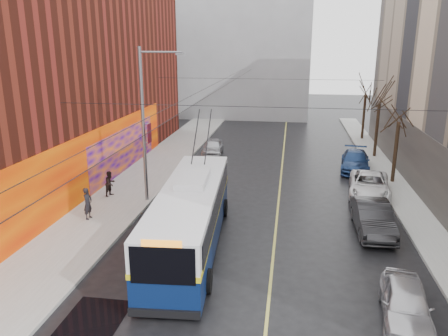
# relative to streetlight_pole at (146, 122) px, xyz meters

# --- Properties ---
(ground) EXTENTS (140.00, 140.00, 0.00)m
(ground) POSITION_rel_streetlight_pole_xyz_m (6.14, -10.00, -4.85)
(ground) COLOR black
(ground) RESTS_ON ground
(sidewalk_left) EXTENTS (4.00, 60.00, 0.15)m
(sidewalk_left) POSITION_rel_streetlight_pole_xyz_m (-1.86, 2.00, -4.77)
(sidewalk_left) COLOR gray
(sidewalk_left) RESTS_ON ground
(sidewalk_right) EXTENTS (2.00, 60.00, 0.15)m
(sidewalk_right) POSITION_rel_streetlight_pole_xyz_m (15.14, 2.00, -4.77)
(sidewalk_right) COLOR gray
(sidewalk_right) RESTS_ON ground
(lane_line) EXTENTS (0.12, 50.00, 0.01)m
(lane_line) POSITION_rel_streetlight_pole_xyz_m (7.64, 4.00, -4.84)
(lane_line) COLOR #BFB74C
(lane_line) RESTS_ON ground
(building_left) EXTENTS (12.11, 36.00, 14.00)m
(building_left) POSITION_rel_streetlight_pole_xyz_m (-9.85, 3.99, 2.14)
(building_left) COLOR #531B10
(building_left) RESTS_ON ground
(building_far) EXTENTS (20.50, 12.10, 18.00)m
(building_far) POSITION_rel_streetlight_pole_xyz_m (0.14, 34.99, 4.17)
(building_far) COLOR gray
(building_far) RESTS_ON ground
(streetlight_pole) EXTENTS (2.65, 0.60, 9.00)m
(streetlight_pole) POSITION_rel_streetlight_pole_xyz_m (0.00, 0.00, 0.00)
(streetlight_pole) COLOR slate
(streetlight_pole) RESTS_ON ground
(catenary_wires) EXTENTS (18.00, 60.00, 0.22)m
(catenary_wires) POSITION_rel_streetlight_pole_xyz_m (3.60, 4.77, 1.40)
(catenary_wires) COLOR black
(tree_near) EXTENTS (3.20, 3.20, 6.40)m
(tree_near) POSITION_rel_streetlight_pole_xyz_m (15.14, 6.00, 0.13)
(tree_near) COLOR black
(tree_near) RESTS_ON ground
(tree_mid) EXTENTS (3.20, 3.20, 6.68)m
(tree_mid) POSITION_rel_streetlight_pole_xyz_m (15.14, 13.00, 0.41)
(tree_mid) COLOR black
(tree_mid) RESTS_ON ground
(tree_far) EXTENTS (3.20, 3.20, 6.57)m
(tree_far) POSITION_rel_streetlight_pole_xyz_m (15.14, 20.00, 0.30)
(tree_far) COLOR black
(tree_far) RESTS_ON ground
(puddle) EXTENTS (2.02, 3.00, 0.01)m
(puddle) POSITION_rel_streetlight_pole_xyz_m (1.73, -11.67, -4.84)
(puddle) COLOR black
(puddle) RESTS_ON ground
(pigeons_flying) EXTENTS (2.77, 2.05, 2.90)m
(pigeons_flying) POSITION_rel_streetlight_pole_xyz_m (3.19, -0.71, 2.55)
(pigeons_flying) COLOR slate
(trolleybus) EXTENTS (3.38, 11.93, 5.59)m
(trolleybus) POSITION_rel_streetlight_pole_xyz_m (3.79, -5.42, -3.29)
(trolleybus) COLOR #081842
(trolleybus) RESTS_ON ground
(parked_car_a) EXTENTS (2.04, 4.09, 1.34)m
(parked_car_a) POSITION_rel_streetlight_pole_xyz_m (12.29, -9.85, -4.18)
(parked_car_a) COLOR silver
(parked_car_a) RESTS_ON ground
(parked_car_b) EXTENTS (1.70, 4.70, 1.54)m
(parked_car_b) POSITION_rel_streetlight_pole_xyz_m (12.41, -2.44, -4.08)
(parked_car_b) COLOR black
(parked_car_b) RESTS_ON ground
(parked_car_c) EXTENTS (3.00, 5.38, 1.42)m
(parked_car_c) POSITION_rel_streetlight_pole_xyz_m (13.14, 3.14, -4.14)
(parked_car_c) COLOR white
(parked_car_c) RESTS_ON ground
(parked_car_d) EXTENTS (2.62, 5.16, 1.44)m
(parked_car_d) POSITION_rel_streetlight_pole_xyz_m (13.03, 8.85, -4.13)
(parked_car_d) COLOR navy
(parked_car_d) RESTS_ON ground
(following_car) EXTENTS (1.90, 4.17, 1.39)m
(following_car) POSITION_rel_streetlight_pole_xyz_m (1.73, 11.66, -4.15)
(following_car) COLOR #B3B4B8
(following_car) RESTS_ON ground
(pedestrian_a) EXTENTS (0.45, 0.65, 1.71)m
(pedestrian_a) POSITION_rel_streetlight_pole_xyz_m (-2.27, -3.31, -3.84)
(pedestrian_a) COLOR black
(pedestrian_a) RESTS_ON sidewalk_left
(pedestrian_b) EXTENTS (0.80, 0.90, 1.55)m
(pedestrian_b) POSITION_rel_streetlight_pole_xyz_m (-2.56, 0.33, -3.92)
(pedestrian_b) COLOR black
(pedestrian_b) RESTS_ON sidewalk_left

